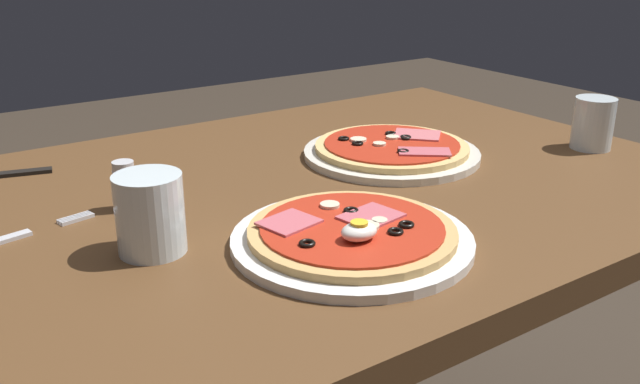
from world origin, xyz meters
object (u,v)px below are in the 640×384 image
(pizza_foreground, at_px, (352,236))
(fork, at_px, (23,234))
(pizza_across_left, at_px, (392,150))
(water_glass_far, at_px, (151,219))
(dining_table, at_px, (302,258))
(salt_shaker, at_px, (125,186))
(water_glass_near, at_px, (593,127))

(pizza_foreground, height_order, fork, pizza_foreground)
(pizza_across_left, xyz_separation_m, water_glass_far, (-0.46, -0.12, 0.03))
(dining_table, distance_m, salt_shaker, 0.29)
(water_glass_far, bearing_deg, pizza_across_left, 14.47)
(fork, bearing_deg, pizza_across_left, -1.18)
(pizza_across_left, bearing_deg, fork, 178.82)
(water_glass_far, xyz_separation_m, fork, (-0.12, 0.13, -0.04))
(fork, bearing_deg, dining_table, -6.40)
(pizza_across_left, bearing_deg, pizza_foreground, -137.66)
(water_glass_far, bearing_deg, dining_table, 18.61)
(dining_table, height_order, water_glass_near, water_glass_near)
(water_glass_far, bearing_deg, salt_shaker, 82.08)
(fork, bearing_deg, water_glass_far, -48.42)
(pizza_foreground, bearing_deg, fork, 141.93)
(fork, bearing_deg, salt_shaker, 5.74)
(water_glass_near, relative_size, fork, 0.56)
(dining_table, relative_size, water_glass_near, 13.92)
(water_glass_near, bearing_deg, pizza_across_left, 153.98)
(pizza_across_left, relative_size, water_glass_near, 3.30)
(dining_table, distance_m, fork, 0.40)
(pizza_foreground, xyz_separation_m, water_glass_near, (0.58, 0.08, 0.03))
(pizza_foreground, xyz_separation_m, water_glass_far, (-0.20, 0.12, 0.03))
(pizza_foreground, xyz_separation_m, pizza_across_left, (0.26, 0.24, -0.00))
(dining_table, distance_m, water_glass_near, 0.55)
(pizza_across_left, height_order, fork, pizza_across_left)
(pizza_across_left, height_order, water_glass_far, water_glass_far)
(water_glass_near, distance_m, fork, 0.91)
(pizza_across_left, distance_m, fork, 0.58)
(pizza_foreground, distance_m, pizza_across_left, 0.35)
(water_glass_near, height_order, fork, water_glass_near)
(pizza_foreground, height_order, water_glass_near, water_glass_near)
(dining_table, height_order, water_glass_far, water_glass_far)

